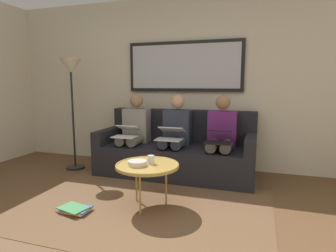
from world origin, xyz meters
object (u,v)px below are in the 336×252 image
Objects in this scene: person_middle at (176,132)px; magazine_stack at (75,209)px; couch at (177,152)px; laptop_black at (219,136)px; coffee_table at (147,166)px; laptop_silver at (171,134)px; person_left at (221,135)px; bowl at (137,163)px; laptop_white at (127,132)px; standing_lamp at (71,78)px; cup at (151,160)px; person_right at (134,130)px; framed_mirror at (184,67)px.

magazine_stack is (0.62, 1.49, -0.58)m from person_middle.
laptop_black is (-0.64, 0.31, 0.32)m from couch.
laptop_silver is at bearing -87.97° from coffee_table.
person_left is at bearing 180.00° from person_middle.
bowl is at bearing 87.59° from couch.
bowl is at bearing 121.03° from laptop_white.
laptop_silver is (0.00, 0.30, 0.32)m from couch.
standing_lamp is at bearing -34.07° from bowl.
person_middle is 1.72m from magazine_stack.
standing_lamp reaches higher than person_left.
couch is 0.78m from laptop_white.
couch reaches higher than magazine_stack.
laptop_silver reaches higher than magazine_stack.
cup is at bearing -150.52° from magazine_stack.
coffee_table is 0.58× the size of person_right.
standing_lamp is (1.55, 0.20, 0.76)m from person_middle.
magazine_stack is at bearing 72.24° from framed_mirror.
cup reaches higher than coffee_table.
person_middle is at bearing -112.70° from magazine_stack.
framed_mirror is at bearing -91.85° from bowl.
person_right reaches higher than cup.
cup is at bearing 122.14° from person_right.
cup is at bearing 128.61° from laptop_white.
coffee_table is at bearing 149.02° from standing_lamp.
framed_mirror reaches higher than person_left.
couch is at bearing -6.13° from person_left.
laptop_silver is 1.09× the size of magazine_stack.
laptop_white is (0.64, 0.24, 0.02)m from person_middle.
person_middle is at bearing -92.54° from bowl.
laptop_white is at bearing 20.27° from person_middle.
person_left is at bearing -117.76° from cup.
laptop_white is (0.64, 0.69, -0.93)m from framed_mirror.
laptop_silver is (0.03, -0.92, 0.18)m from coffee_table.
laptop_black is (-0.64, 0.70, -0.91)m from framed_mirror.
bowl is 1.35m from person_right.
person_right is (1.28, 0.00, 0.00)m from person_left.
framed_mirror is 19.75× the size of cup.
laptop_silver is 1.72m from standing_lamp.
bowl is (0.09, 0.06, 0.04)m from coffee_table.
laptop_black is (-0.61, -0.91, 0.19)m from coffee_table.
magazine_stack is at bearing 90.58° from person_right.
laptop_white is at bearing 0.24° from laptop_silver.
magazine_stack is (1.26, 1.25, -0.61)m from laptop_black.
couch is 1.93× the size of person_left.
person_left reaches higher than bowl.
person_middle is (0.64, -0.24, -0.03)m from laptop_black.
laptop_silver is 0.64m from laptop_white.
standing_lamp is (1.50, -1.01, 0.89)m from bowl.
cup is at bearing 150.48° from standing_lamp.
couch is 1.29m from bowl.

